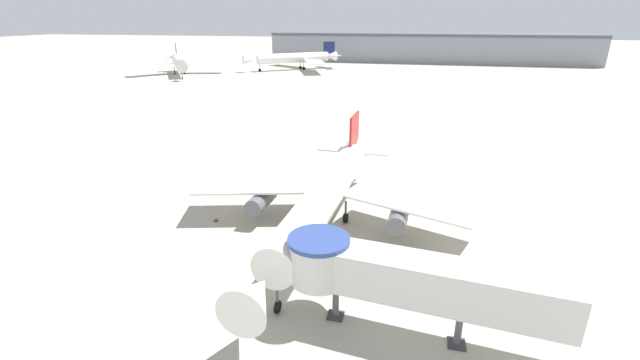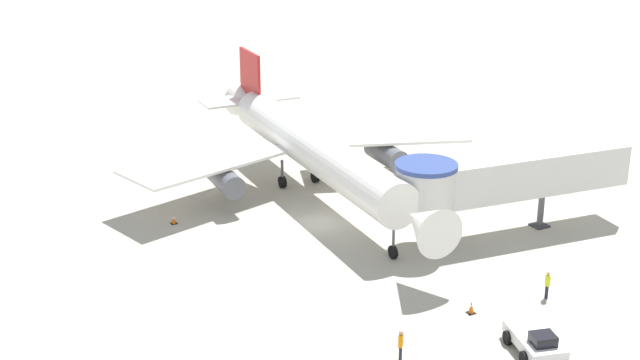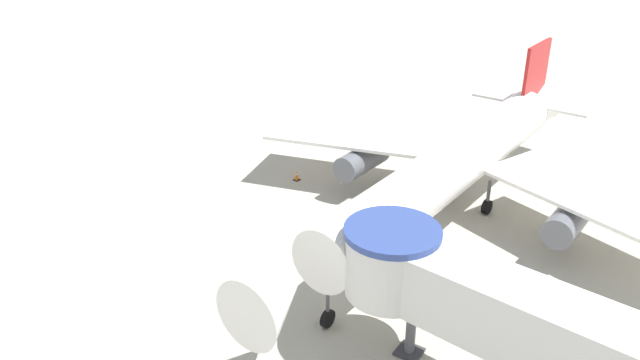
# 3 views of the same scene
# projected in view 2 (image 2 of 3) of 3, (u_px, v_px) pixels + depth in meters

# --- Properties ---
(ground_plane) EXTENTS (800.00, 800.00, 0.00)m
(ground_plane) POSITION_uv_depth(u_px,v_px,m) (318.00, 223.00, 62.80)
(ground_plane) COLOR #A8A393
(main_airplane) EXTENTS (28.78, 33.09, 8.65)m
(main_airplane) POSITION_uv_depth(u_px,v_px,m) (311.00, 148.00, 66.84)
(main_airplane) COLOR white
(main_airplane) RESTS_ON ground_plane
(jet_bridge) EXTENTS (17.37, 5.21, 5.84)m
(jet_bridge) POSITION_uv_depth(u_px,v_px,m) (496.00, 177.00, 59.54)
(jet_bridge) COLOR silver
(jet_bridge) RESTS_ON ground_plane
(pushback_tug_white) EXTENTS (3.06, 4.23, 1.52)m
(pushback_tug_white) POSITION_uv_depth(u_px,v_px,m) (536.00, 341.00, 46.41)
(pushback_tug_white) COLOR silver
(pushback_tug_white) RESTS_ON ground_plane
(traffic_cone_apron_front) EXTENTS (0.36, 0.36, 0.59)m
(traffic_cone_apron_front) POSITION_uv_depth(u_px,v_px,m) (558.00, 341.00, 47.22)
(traffic_cone_apron_front) COLOR black
(traffic_cone_apron_front) RESTS_ON ground_plane
(traffic_cone_near_nose) EXTENTS (0.45, 0.45, 0.75)m
(traffic_cone_near_nose) POSITION_uv_depth(u_px,v_px,m) (471.00, 308.00, 50.50)
(traffic_cone_near_nose) COLOR black
(traffic_cone_near_nose) RESTS_ON ground_plane
(traffic_cone_port_wing) EXTENTS (0.42, 0.42, 0.70)m
(traffic_cone_port_wing) POSITION_uv_depth(u_px,v_px,m) (174.00, 219.00, 62.62)
(traffic_cone_port_wing) COLOR black
(traffic_cone_port_wing) RESTS_ON ground_plane
(ground_crew_marshaller) EXTENTS (0.38, 0.37, 1.77)m
(ground_crew_marshaller) POSITION_uv_depth(u_px,v_px,m) (401.00, 344.00, 45.54)
(ground_crew_marshaller) COLOR #1E2338
(ground_crew_marshaller) RESTS_ON ground_plane
(ground_crew_wing_walker) EXTENTS (0.30, 0.38, 1.73)m
(ground_crew_wing_walker) POSITION_uv_depth(u_px,v_px,m) (547.00, 283.00, 51.97)
(ground_crew_wing_walker) COLOR #1E2338
(ground_crew_wing_walker) RESTS_ON ground_plane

